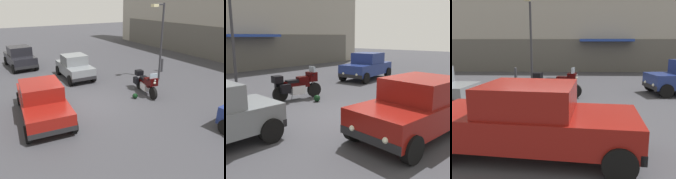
{
  "view_description": "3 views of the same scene",
  "coord_description": "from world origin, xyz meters",
  "views": [
    {
      "loc": [
        9.48,
        -4.24,
        4.76
      ],
      "look_at": [
        0.46,
        1.2,
        0.74
      ],
      "focal_mm": 37.04,
      "sensor_mm": 36.0,
      "label": 1
    },
    {
      "loc": [
        -6.52,
        -4.91,
        2.65
      ],
      "look_at": [
        0.13,
        1.01,
        0.79
      ],
      "focal_mm": 41.02,
      "sensor_mm": 36.0,
      "label": 2
    },
    {
      "loc": [
        0.98,
        -6.88,
        2.37
      ],
      "look_at": [
        0.69,
        1.42,
        0.75
      ],
      "focal_mm": 37.24,
      "sensor_mm": 36.0,
      "label": 3
    }
  ],
  "objects": [
    {
      "name": "streetlamp_curbside",
      "position": [
        -1.23,
        5.64,
        2.87
      ],
      "size": [
        0.28,
        0.94,
        4.7
      ],
      "color": "#2D2D33",
      "rests_on": "ground"
    },
    {
      "name": "car_sedan_far",
      "position": [
        0.11,
        -2.11,
        0.78
      ],
      "size": [
        4.7,
        2.35,
        1.56
      ],
      "rotation": [
        0.0,
        0.0,
        3.03
      ],
      "color": "maroon",
      "rests_on": "ground"
    },
    {
      "name": "building_facade_rear",
      "position": [
        0.0,
        14.49,
        5.44
      ],
      "size": [
        33.65,
        3.4,
        10.98
      ],
      "color": "gray",
      "rests_on": "ground"
    },
    {
      "name": "bollard_curbside",
      "position": [
        -2.49,
        7.19,
        0.53
      ],
      "size": [
        0.16,
        0.16,
        0.99
      ],
      "color": "#333338",
      "rests_on": "ground"
    },
    {
      "name": "helmet",
      "position": [
        0.55,
        2.56,
        0.14
      ],
      "size": [
        0.28,
        0.28,
        0.28
      ],
      "primitive_type": "sphere",
      "color": "black",
      "rests_on": "ground"
    },
    {
      "name": "ground_plane",
      "position": [
        0.0,
        0.0,
        0.0
      ],
      "size": [
        80.0,
        80.0,
        0.0
      ],
      "primitive_type": "plane",
      "color": "#38383D"
    },
    {
      "name": "motorcycle",
      "position": [
        0.27,
        3.47,
        0.62
      ],
      "size": [
        2.24,
        0.98,
        1.36
      ],
      "rotation": [
        0.0,
        0.0,
        -0.2
      ],
      "color": "black",
      "rests_on": "ground"
    }
  ]
}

